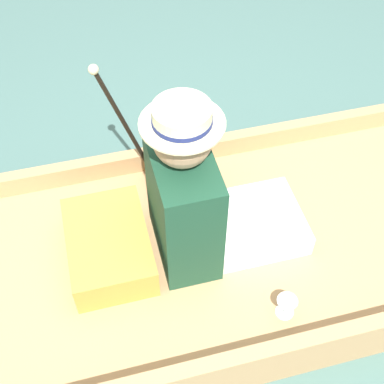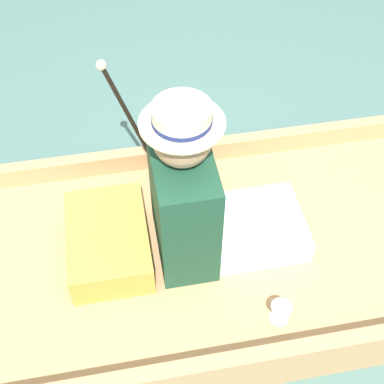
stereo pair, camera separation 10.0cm
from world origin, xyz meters
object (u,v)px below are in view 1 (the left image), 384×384
object	(u,v)px
seated_person	(199,199)
teddy_bear	(174,152)
wine_glass	(286,304)
walking_cane	(120,116)

from	to	relation	value
seated_person	teddy_bear	bearing A→B (deg)	171.18
wine_glass	walking_cane	size ratio (longest dim) A/B	0.14
walking_cane	seated_person	bearing A→B (deg)	27.85
teddy_bear	wine_glass	world-z (taller)	teddy_bear
wine_glass	walking_cane	xyz separation A→B (m)	(-0.86, -0.48, 0.35)
seated_person	walking_cane	world-z (taller)	seated_person
seated_person	teddy_bear	distance (m)	0.41
wine_glass	walking_cane	distance (m)	1.05
teddy_bear	seated_person	bearing A→B (deg)	2.22
seated_person	wine_glass	bearing A→B (deg)	19.61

